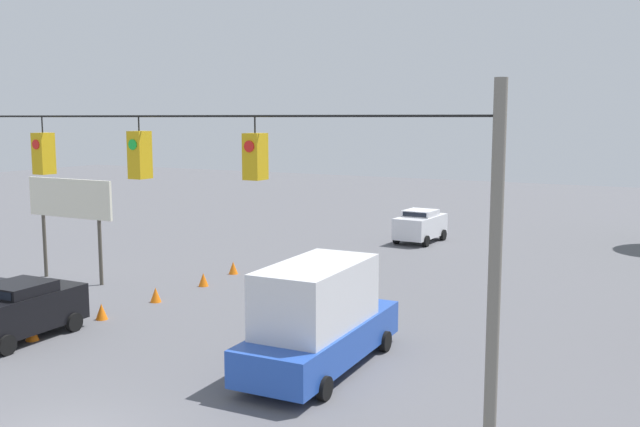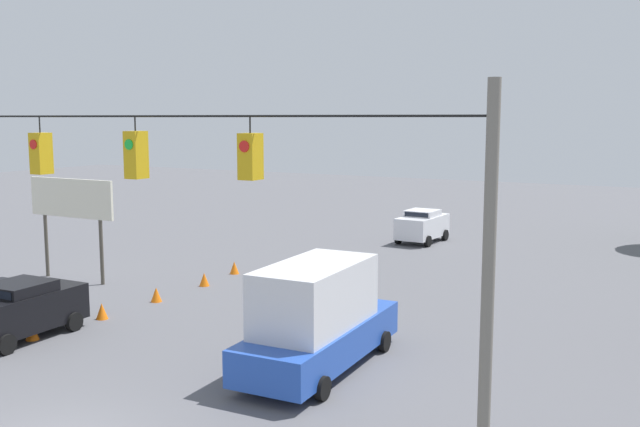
{
  "view_description": "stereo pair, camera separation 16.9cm",
  "coord_description": "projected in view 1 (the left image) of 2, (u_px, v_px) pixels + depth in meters",
  "views": [
    {
      "loc": [
        -12.27,
        10.28,
        7.22
      ],
      "look_at": [
        -0.27,
        -12.03,
        3.8
      ],
      "focal_mm": 40.0,
      "sensor_mm": 36.0,
      "label": 1
    },
    {
      "loc": [
        -12.42,
        10.2,
        7.22
      ],
      "look_at": [
        -0.27,
        -12.03,
        3.8
      ],
      "focal_mm": 40.0,
      "sensor_mm": 36.0,
      "label": 2
    }
  ],
  "objects": [
    {
      "name": "traffic_cone_nearest",
      "position": [
        32.0,
        332.0,
        23.21
      ],
      "size": [
        0.44,
        0.44,
        0.58
      ],
      "primitive_type": "cone",
      "color": "orange",
      "rests_on": "ground_plane"
    },
    {
      "name": "traffic_cone_fourth",
      "position": [
        203.0,
        280.0,
        30.68
      ],
      "size": [
        0.44,
        0.44,
        0.58
      ],
      "primitive_type": "cone",
      "color": "orange",
      "rests_on": "ground_plane"
    },
    {
      "name": "sedan_black_parked_shoulder",
      "position": [
        20.0,
        310.0,
        23.3
      ],
      "size": [
        2.2,
        4.27,
        1.88
      ],
      "color": "black",
      "rests_on": "ground_plane"
    },
    {
      "name": "roadside_billboard",
      "position": [
        70.0,
        205.0,
        31.32
      ],
      "size": [
        4.91,
        0.16,
        4.56
      ],
      "color": "#4C473D",
      "rests_on": "ground_plane"
    },
    {
      "name": "overhead_signal_span",
      "position": [
        48.0,
        217.0,
        15.18
      ],
      "size": [
        19.43,
        0.38,
        7.8
      ],
      "color": "slate",
      "rests_on": "ground_plane"
    },
    {
      "name": "traffic_cone_fifth",
      "position": [
        233.0,
        268.0,
        33.08
      ],
      "size": [
        0.44,
        0.44,
        0.58
      ],
      "primitive_type": "cone",
      "color": "orange",
      "rests_on": "ground_plane"
    },
    {
      "name": "sedan_white_withflow_deep",
      "position": [
        420.0,
        225.0,
        41.47
      ],
      "size": [
        2.24,
        3.97,
        1.89
      ],
      "color": "silver",
      "rests_on": "ground_plane"
    },
    {
      "name": "traffic_cone_second",
      "position": [
        101.0,
        312.0,
        25.62
      ],
      "size": [
        0.44,
        0.44,
        0.58
      ],
      "primitive_type": "cone",
      "color": "orange",
      "rests_on": "ground_plane"
    },
    {
      "name": "box_truck_blue_crossing_near",
      "position": [
        319.0,
        317.0,
        20.4
      ],
      "size": [
        2.66,
        6.72,
        3.14
      ],
      "color": "#234CB2",
      "rests_on": "ground_plane"
    },
    {
      "name": "traffic_cone_third",
      "position": [
        156.0,
        295.0,
        28.04
      ],
      "size": [
        0.44,
        0.44,
        0.58
      ],
      "primitive_type": "cone",
      "color": "orange",
      "rests_on": "ground_plane"
    }
  ]
}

